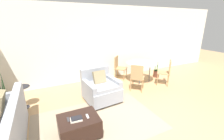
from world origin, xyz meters
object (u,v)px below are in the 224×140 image
(tv_remote_primary, at_px, (68,119))
(dining_chair_far_left, at_px, (119,66))
(book_stack, at_px, (76,119))
(dining_table, at_px, (142,65))
(tv_remote_secondary, at_px, (87,116))
(dining_chair_near_left, at_px, (137,76))
(dining_chair_near_right, at_px, (166,71))
(potted_plant, at_px, (4,104))
(ottoman, at_px, (79,126))
(potted_plant_small, at_px, (156,73))
(armchair, at_px, (101,89))
(side_table, at_px, (23,93))

(tv_remote_primary, bearing_deg, dining_chair_far_left, 45.32)
(book_stack, height_order, dining_table, dining_table)
(tv_remote_secondary, relative_size, dining_chair_near_left, 0.16)
(tv_remote_secondary, relative_size, dining_chair_near_right, 0.16)
(dining_table, distance_m, dining_chair_near_left, 0.89)
(dining_chair_far_left, bearing_deg, potted_plant, -167.45)
(ottoman, bearing_deg, potted_plant_small, 27.59)
(book_stack, height_order, tv_remote_primary, book_stack)
(tv_remote_secondary, bearing_deg, tv_remote_primary, 170.29)
(armchair, distance_m, dining_chair_far_left, 1.81)
(book_stack, bearing_deg, dining_chair_near_right, 19.50)
(side_table, relative_size, dining_table, 0.54)
(dining_chair_near_left, bearing_deg, potted_plant, 173.29)
(dining_chair_near_left, distance_m, potted_plant_small, 1.69)
(dining_table, height_order, dining_chair_near_right, dining_chair_near_right)
(dining_chair_near_left, bearing_deg, tv_remote_secondary, -148.92)
(ottoman, bearing_deg, tv_remote_primary, 173.02)
(armchair, height_order, potted_plant, potted_plant)
(book_stack, relative_size, tv_remote_secondary, 1.60)
(tv_remote_primary, bearing_deg, side_table, 117.70)
(tv_remote_secondary, height_order, potted_plant, potted_plant)
(side_table, distance_m, potted_plant_small, 4.71)
(dining_chair_far_left, xyz_separation_m, potted_plant_small, (1.48, -0.50, -0.33))
(potted_plant, height_order, dining_chair_near_left, potted_plant)
(tv_remote_primary, relative_size, potted_plant, 0.14)
(dining_table, bearing_deg, side_table, -177.47)
(ottoman, xyz_separation_m, dining_chair_far_left, (2.19, 2.42, 0.29))
(potted_plant, height_order, side_table, potted_plant)
(ottoman, relative_size, dining_chair_near_right, 0.85)
(armchair, xyz_separation_m, side_table, (-1.95, 0.50, 0.06))
(ottoman, relative_size, dining_chair_near_left, 0.85)
(dining_chair_near_right, bearing_deg, book_stack, -160.50)
(tv_remote_secondary, height_order, side_table, side_table)
(book_stack, relative_size, potted_plant_small, 0.34)
(dining_chair_near_right, bearing_deg, potted_plant_small, 72.18)
(ottoman, height_order, side_table, side_table)
(ottoman, distance_m, dining_chair_near_left, 2.50)
(ottoman, height_order, potted_plant, potted_plant)
(side_table, distance_m, dining_chair_far_left, 3.31)
(potted_plant, distance_m, dining_chair_near_left, 3.68)
(ottoman, bearing_deg, dining_chair_near_right, 18.96)
(dining_chair_near_right, height_order, dining_chair_far_left, same)
(potted_plant, distance_m, dining_chair_far_left, 3.75)
(dining_table, relative_size, dining_chair_far_left, 1.24)
(book_stack, distance_m, side_table, 1.95)
(side_table, bearing_deg, potted_plant, -177.15)
(ottoman, height_order, dining_chair_near_right, dining_chair_near_right)
(armchair, bearing_deg, tv_remote_secondary, -122.64)
(tv_remote_secondary, distance_m, potted_plant, 2.32)
(potted_plant, height_order, dining_chair_near_right, potted_plant)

